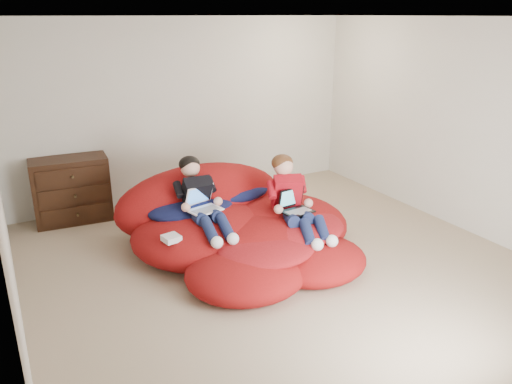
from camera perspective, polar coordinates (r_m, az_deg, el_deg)
name	(u,v)px	position (r m, az deg, el deg)	size (l,w,h in m)	color
room_shell	(277,244)	(5.31, 2.43, -6.00)	(5.10, 5.10, 2.77)	tan
dresser	(72,190)	(6.75, -20.32, 0.23)	(0.95, 0.55, 0.83)	black
beanbag_pile	(240,227)	(5.62, -1.88, -4.05)	(2.56, 2.40, 0.95)	#9D1111
cream_pillow	(176,181)	(6.09, -9.07, 1.24)	(0.42, 0.27, 0.27)	silver
older_boy	(200,196)	(5.36, -6.42, -0.49)	(0.33, 1.08, 0.70)	black
younger_boy	(293,197)	(5.41, 4.27, -0.56)	(0.43, 1.02, 0.78)	#B7101C
laptop_white	(203,203)	(5.32, -6.12, -1.29)	(0.38, 0.39, 0.24)	white
laptop_black	(295,205)	(5.41, 4.47, -1.51)	(0.35, 0.32, 0.24)	black
power_adapter	(171,238)	(5.05, -9.66, -5.23)	(0.16, 0.16, 0.06)	white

